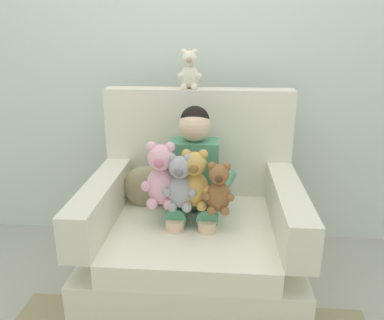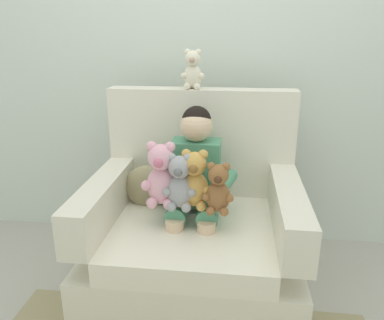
% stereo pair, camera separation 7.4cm
% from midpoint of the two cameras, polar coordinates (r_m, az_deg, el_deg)
% --- Properties ---
extents(ground_plane, '(8.00, 8.00, 0.00)m').
position_cam_midpoint_polar(ground_plane, '(2.30, -0.73, -19.01)').
color(ground_plane, '#ADA89E').
extents(back_wall, '(6.00, 0.10, 2.60)m').
position_cam_midpoint_polar(back_wall, '(2.56, 0.67, 16.27)').
color(back_wall, silver).
rests_on(back_wall, ground).
extents(armchair, '(1.09, 0.93, 1.09)m').
position_cam_midpoint_polar(armchair, '(2.16, -0.64, -11.02)').
color(armchair, silver).
rests_on(armchair, ground).
extents(seated_child, '(0.45, 0.39, 0.82)m').
position_cam_midpoint_polar(seated_child, '(2.03, -0.77, -2.59)').
color(seated_child, '#4C9370').
rests_on(seated_child, armchair).
extents(plush_honey, '(0.18, 0.15, 0.30)m').
position_cam_midpoint_polar(plush_honey, '(1.89, -0.71, -3.11)').
color(plush_honey, gold).
rests_on(plush_honey, armchair).
extents(plush_grey, '(0.17, 0.14, 0.29)m').
position_cam_midpoint_polar(plush_grey, '(1.88, -2.91, -3.51)').
color(plush_grey, '#9E9EA3').
rests_on(plush_grey, armchair).
extents(plush_pink, '(0.20, 0.16, 0.33)m').
position_cam_midpoint_polar(plush_pink, '(1.91, -5.70, -2.46)').
color(plush_pink, '#EAA8BC').
rests_on(plush_pink, armchair).
extents(plush_brown, '(0.15, 0.12, 0.26)m').
position_cam_midpoint_polar(plush_brown, '(1.85, 2.86, -4.35)').
color(plush_brown, brown).
rests_on(plush_brown, armchair).
extents(plush_cream_on_backrest, '(0.13, 0.11, 0.22)m').
position_cam_midpoint_polar(plush_cream_on_backrest, '(2.22, -1.34, 13.18)').
color(plush_cream_on_backrest, silver).
rests_on(plush_cream_on_backrest, armchair).
extents(throw_pillow, '(0.26, 0.12, 0.26)m').
position_cam_midpoint_polar(throw_pillow, '(2.21, -7.83, -4.15)').
color(throw_pillow, '#998C66').
rests_on(throw_pillow, armchair).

